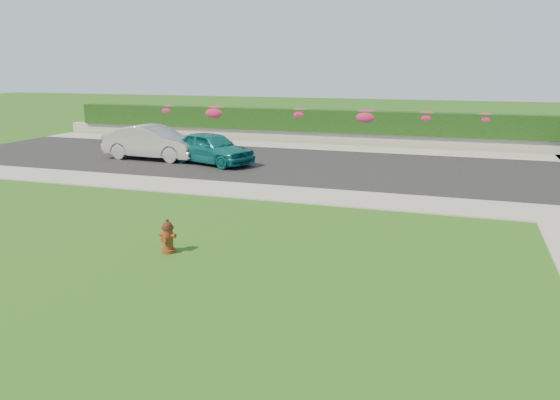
% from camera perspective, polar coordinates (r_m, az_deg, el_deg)
% --- Properties ---
extents(ground, '(120.00, 120.00, 0.00)m').
position_cam_1_polar(ground, '(8.70, -11.70, -12.91)').
color(ground, black).
rests_on(ground, ground).
extents(street_far, '(26.00, 8.00, 0.04)m').
position_cam_1_polar(street_far, '(22.88, -5.06, 4.10)').
color(street_far, black).
rests_on(street_far, ground).
extents(sidewalk_far, '(24.00, 2.00, 0.04)m').
position_cam_1_polar(sidewalk_far, '(19.00, -13.86, 1.73)').
color(sidewalk_far, gray).
rests_on(sidewalk_far, ground).
extents(sidewalk_beyond, '(34.00, 2.00, 0.04)m').
position_cam_1_polar(sidewalk_beyond, '(26.43, 7.35, 5.35)').
color(sidewalk_beyond, gray).
rests_on(sidewalk_beyond, ground).
extents(retaining_wall, '(34.00, 0.40, 0.60)m').
position_cam_1_polar(retaining_wall, '(27.85, 7.98, 6.34)').
color(retaining_wall, gray).
rests_on(retaining_wall, ground).
extents(hedge, '(32.00, 0.90, 1.10)m').
position_cam_1_polar(hedge, '(27.85, 8.08, 8.10)').
color(hedge, black).
rests_on(hedge, retaining_wall).
extents(fire_hydrant, '(0.37, 0.35, 0.73)m').
position_cam_1_polar(fire_hydrant, '(11.84, -11.64, -3.79)').
color(fire_hydrant, '#4B1F0B').
rests_on(fire_hydrant, ground).
extents(sedan_teal, '(4.06, 2.68, 1.28)m').
position_cam_1_polar(sedan_teal, '(22.08, -7.19, 5.42)').
color(sedan_teal, '#0C5D61').
rests_on(sedan_teal, street_far).
extents(sedan_silver, '(4.35, 1.70, 1.41)m').
position_cam_1_polar(sedan_silver, '(23.65, -13.08, 5.89)').
color(sedan_silver, '#97999E').
rests_on(sedan_silver, street_far).
extents(flower_clump_a, '(1.23, 0.79, 0.61)m').
position_cam_1_polar(flower_clump_a, '(31.42, -11.49, 9.16)').
color(flower_clump_a, '#BD206C').
rests_on(flower_clump_a, hedge).
extents(flower_clump_b, '(1.48, 0.95, 0.74)m').
position_cam_1_polar(flower_clump_b, '(30.10, -6.66, 9.05)').
color(flower_clump_b, '#BD206C').
rests_on(flower_clump_b, hedge).
extents(flower_clump_c, '(1.23, 0.79, 0.62)m').
position_cam_1_polar(flower_clump_c, '(28.41, 2.15, 8.96)').
color(flower_clump_c, '#BD206C').
rests_on(flower_clump_c, hedge).
extents(flower_clump_d, '(1.45, 0.93, 0.72)m').
position_cam_1_polar(flower_clump_d, '(27.65, 9.01, 8.57)').
color(flower_clump_d, '#BD206C').
rests_on(flower_clump_d, hedge).
extents(flower_clump_e, '(1.20, 0.77, 0.60)m').
position_cam_1_polar(flower_clump_e, '(27.32, 15.07, 8.31)').
color(flower_clump_e, '#BD206C').
rests_on(flower_clump_e, hedge).
extents(flower_clump_f, '(1.17, 0.75, 0.59)m').
position_cam_1_polar(flower_clump_f, '(27.28, 20.69, 7.91)').
color(flower_clump_f, '#BD206C').
rests_on(flower_clump_f, hedge).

